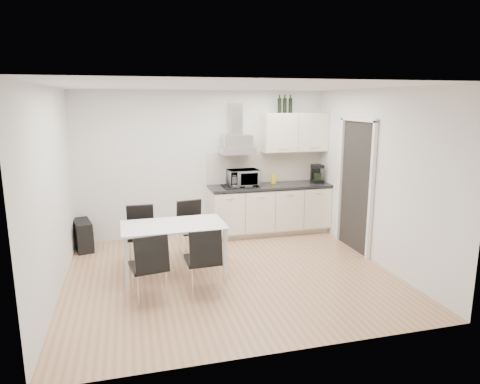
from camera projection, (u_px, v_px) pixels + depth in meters
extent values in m
plane|color=tan|center=(231.00, 274.00, 6.07)|extent=(4.50, 4.50, 0.00)
cube|color=silver|center=(204.00, 164.00, 7.69)|extent=(4.50, 0.10, 2.60)
cube|color=silver|center=(281.00, 225.00, 3.90)|extent=(4.50, 0.10, 2.60)
cube|color=silver|center=(52.00, 194.00, 5.24)|extent=(0.10, 4.00, 2.60)
cube|color=silver|center=(377.00, 177.00, 6.36)|extent=(0.10, 4.00, 2.60)
plane|color=white|center=(230.00, 86.00, 5.52)|extent=(4.50, 4.50, 0.00)
cube|color=white|center=(355.00, 187.00, 6.92)|extent=(0.08, 1.04, 2.10)
cube|color=beige|center=(269.00, 230.00, 7.99)|extent=(2.16, 0.52, 0.10)
cube|color=white|center=(270.00, 208.00, 7.86)|extent=(2.20, 0.60, 0.76)
cube|color=black|center=(270.00, 186.00, 7.76)|extent=(2.22, 0.64, 0.04)
cube|color=beige|center=(265.00, 167.00, 7.98)|extent=(2.20, 0.02, 0.58)
cube|color=white|center=(294.00, 132.00, 7.82)|extent=(1.20, 0.35, 0.70)
cube|color=silver|center=(237.00, 145.00, 7.54)|extent=(0.60, 0.46, 0.30)
cube|color=silver|center=(235.00, 119.00, 7.55)|extent=(0.22, 0.20, 0.55)
imported|color=silver|center=(243.00, 176.00, 7.58)|extent=(0.55, 0.32, 0.37)
cube|color=yellow|center=(273.00, 179.00, 7.87)|extent=(0.08, 0.04, 0.18)
cylinder|color=brown|center=(318.00, 180.00, 7.94)|extent=(0.04, 0.04, 0.11)
cylinder|color=#4C6626|center=(321.00, 180.00, 7.96)|extent=(0.04, 0.04, 0.11)
cylinder|color=black|center=(279.00, 104.00, 7.64)|extent=(0.07, 0.07, 0.32)
cylinder|color=black|center=(285.00, 104.00, 7.66)|extent=(0.07, 0.07, 0.32)
cylinder|color=black|center=(290.00, 104.00, 7.69)|extent=(0.07, 0.07, 0.32)
cube|color=white|center=(173.00, 225.00, 5.88)|extent=(1.42, 0.83, 0.03)
cube|color=white|center=(127.00, 265.00, 5.45)|extent=(0.05, 0.05, 0.72)
cube|color=white|center=(225.00, 255.00, 5.80)|extent=(0.05, 0.05, 0.72)
cube|color=white|center=(125.00, 247.00, 6.11)|extent=(0.05, 0.05, 0.72)
cube|color=white|center=(214.00, 240.00, 6.46)|extent=(0.05, 0.05, 0.72)
cube|color=black|center=(83.00, 235.00, 7.05)|extent=(0.37, 0.62, 0.49)
cube|color=gold|center=(90.00, 224.00, 7.05)|extent=(0.13, 0.51, 0.08)
cube|color=black|center=(139.00, 232.00, 7.53)|extent=(0.23, 0.22, 0.31)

